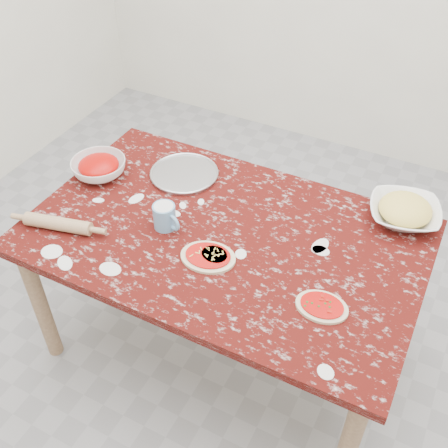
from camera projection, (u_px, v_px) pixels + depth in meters
ground at (224, 343)px, 2.68m from camera, size 4.00×4.00×0.00m
worktable at (224, 248)px, 2.24m from camera, size 1.60×1.00×0.75m
pizza_tray at (184, 174)px, 2.48m from camera, size 0.34×0.34×0.01m
sauce_bowl at (99, 168)px, 2.46m from camera, size 0.28×0.28×0.08m
cheese_bowl at (404, 213)px, 2.22m from camera, size 0.35×0.35×0.07m
flour_mug at (165, 216)px, 2.18m from camera, size 0.14×0.09×0.11m
pizza_left at (208, 257)px, 2.07m from camera, size 0.25×0.21×0.02m
pizza_mid at (214, 256)px, 2.07m from camera, size 0.15×0.13×0.02m
pizza_right at (322, 306)px, 1.89m from camera, size 0.20×0.16×0.02m
rolling_pin at (58, 224)px, 2.18m from camera, size 0.29×0.12×0.06m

